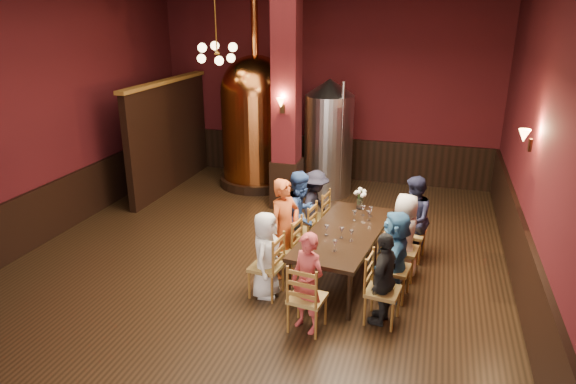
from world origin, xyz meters
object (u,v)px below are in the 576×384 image
(copper_kettle, at_px, (257,120))
(dining_table, at_px, (344,235))
(person_1, at_px, (285,228))
(steel_vessel, at_px, (329,138))
(person_2, at_px, (301,215))
(rose_vase, at_px, (360,195))
(person_0, at_px, (266,255))

(copper_kettle, bearing_deg, dining_table, -54.17)
(person_1, height_order, steel_vessel, steel_vessel)
(person_2, bearing_deg, copper_kettle, 48.39)
(person_1, distance_m, steel_vessel, 3.94)
(person_2, height_order, copper_kettle, copper_kettle)
(person_1, xyz_separation_m, person_2, (0.08, 0.66, -0.03))
(copper_kettle, bearing_deg, rose_vase, -44.98)
(person_0, relative_size, copper_kettle, 0.30)
(dining_table, height_order, copper_kettle, copper_kettle)
(dining_table, bearing_deg, person_1, -158.78)
(person_0, bearing_deg, rose_vase, -30.27)
(steel_vessel, bearing_deg, dining_table, -74.10)
(dining_table, height_order, person_2, person_2)
(person_2, bearing_deg, person_0, -168.64)
(person_2, distance_m, rose_vase, 1.07)
(steel_vessel, distance_m, rose_vase, 2.93)
(dining_table, bearing_deg, copper_kettle, 132.82)
(dining_table, height_order, person_1, person_1)
(person_0, relative_size, steel_vessel, 0.50)
(copper_kettle, bearing_deg, person_0, -69.03)
(dining_table, bearing_deg, person_0, -130.36)
(person_0, distance_m, steel_vessel, 4.62)
(person_2, xyz_separation_m, copper_kettle, (-1.98, 3.42, 0.80))
(person_2, distance_m, steel_vessel, 3.31)
(person_1, height_order, person_2, person_1)
(person_2, height_order, steel_vessel, steel_vessel)
(person_1, relative_size, steel_vessel, 0.61)
(steel_vessel, height_order, rose_vase, steel_vessel)
(person_0, height_order, person_2, person_2)
(person_2, xyz_separation_m, steel_vessel, (-0.25, 3.26, 0.53))
(person_1, relative_size, person_2, 1.05)
(steel_vessel, bearing_deg, person_0, -88.94)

